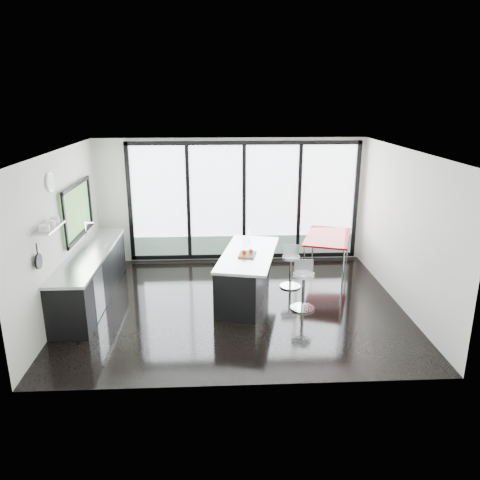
{
  "coord_description": "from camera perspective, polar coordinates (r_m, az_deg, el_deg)",
  "views": [
    {
      "loc": [
        -0.31,
        -7.84,
        3.68
      ],
      "look_at": [
        0.1,
        0.3,
        1.15
      ],
      "focal_mm": 35.0,
      "sensor_mm": 36.0,
      "label": 1
    }
  ],
  "objects": [
    {
      "name": "bar_stool_near",
      "position": [
        8.44,
        7.71,
        -6.21
      ],
      "size": [
        0.49,
        0.49,
        0.69
      ],
      "primitive_type": "cylinder",
      "rotation": [
        0.0,
        0.0,
        -0.14
      ],
      "color": "silver",
      "rests_on": "floor"
    },
    {
      "name": "wall_front",
      "position": [
        5.82,
        0.42,
        -5.83
      ],
      "size": [
        6.0,
        0.0,
        2.8
      ],
      "primitive_type": "cube",
      "color": "silver",
      "rests_on": "ground"
    },
    {
      "name": "red_table",
      "position": [
        10.2,
        10.53,
        -1.75
      ],
      "size": [
        1.33,
        1.74,
        0.83
      ],
      "primitive_type": "cube",
      "rotation": [
        0.0,
        0.0,
        -0.33
      ],
      "color": "#AA0007",
      "rests_on": "floor"
    },
    {
      "name": "wall_right",
      "position": [
        8.81,
        19.29,
        1.26
      ],
      "size": [
        0.0,
        5.0,
        2.8
      ],
      "primitive_type": "cube",
      "color": "silver",
      "rests_on": "ground"
    },
    {
      "name": "floor",
      "position": [
        8.67,
        -0.56,
        -7.88
      ],
      "size": [
        6.0,
        5.0,
        0.0
      ],
      "primitive_type": "cube",
      "color": "black",
      "rests_on": "ground"
    },
    {
      "name": "bar_stool_far",
      "position": [
        9.37,
        6.19,
        -3.85
      ],
      "size": [
        0.45,
        0.45,
        0.65
      ],
      "primitive_type": "cylinder",
      "rotation": [
        0.0,
        0.0,
        -0.12
      ],
      "color": "silver",
      "rests_on": "floor"
    },
    {
      "name": "wall_back",
      "position": [
        10.6,
        0.33,
        4.1
      ],
      "size": [
        6.0,
        0.09,
        2.8
      ],
      "color": "silver",
      "rests_on": "ground"
    },
    {
      "name": "counter_cabinets",
      "position": [
        9.16,
        -17.69,
        -4.18
      ],
      "size": [
        0.69,
        3.24,
        1.36
      ],
      "color": "black",
      "rests_on": "floor"
    },
    {
      "name": "ceiling",
      "position": [
        7.9,
        -0.63,
        10.84
      ],
      "size": [
        6.0,
        5.0,
        0.0
      ],
      "primitive_type": "cube",
      "color": "white",
      "rests_on": "wall_back"
    },
    {
      "name": "island",
      "position": [
        8.81,
        0.56,
        -4.24
      ],
      "size": [
        1.37,
        2.33,
        1.16
      ],
      "color": "black",
      "rests_on": "floor"
    },
    {
      "name": "wall_left",
      "position": [
        8.8,
        -20.43,
        2.21
      ],
      "size": [
        0.26,
        5.0,
        2.8
      ],
      "color": "silver",
      "rests_on": "ground"
    }
  ]
}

